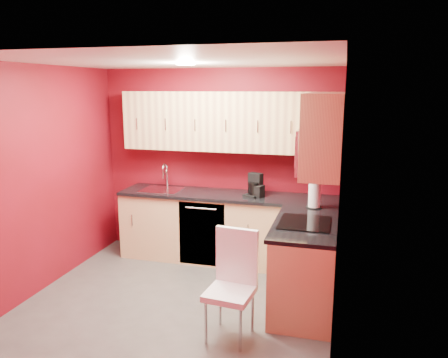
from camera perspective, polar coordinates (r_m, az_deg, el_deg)
The scene contains 21 objects.
floor at distance 4.92m, azimuth -5.73°, elevation -15.40°, with size 3.20×3.20×0.00m, color #4E4C49.
ceiling at distance 4.38m, azimuth -6.42°, elevation 15.07°, with size 3.20×3.20×0.00m, color white.
wall_back at distance 5.88m, azimuth -0.74°, elevation 2.08°, with size 3.20×3.20×0.00m, color maroon.
wall_front at distance 3.19m, azimuth -15.94°, elevation -6.84°, with size 3.20×3.20×0.00m, color maroon.
wall_left at distance 5.28m, azimuth -22.46°, elevation 0.04°, with size 3.00×3.00×0.00m, color maroon.
wall_right at distance 4.19m, azimuth 14.80°, elevation -2.33°, with size 3.00×3.00×0.00m, color maroon.
base_cabinets_back at distance 5.75m, azimuth 0.37°, elevation -6.53°, with size 2.80×0.60×0.87m, color tan.
base_cabinets_right at distance 4.70m, azimuth 10.58°, elevation -11.07°, with size 0.60×1.30×0.87m, color tan.
countertop_back at distance 5.61m, azimuth 0.34°, elevation -2.16°, with size 2.80×0.63×0.04m, color black.
countertop_right at distance 4.53m, azimuth 10.59°, elevation -5.82°, with size 0.63×1.27×0.04m, color black.
upper_cabinets_back at distance 5.59m, azimuth 0.73°, elevation 7.51°, with size 2.80×0.35×0.75m, color #E0C47F.
upper_cabinets_right at distance 4.53m, azimuth 13.08°, elevation 6.98°, with size 0.35×1.55×0.75m.
microwave at distance 4.32m, azimuth 12.38°, elevation 3.74°, with size 0.42×0.76×0.42m.
cooktop at distance 4.49m, azimuth 10.50°, elevation -5.64°, with size 0.50×0.55×0.01m, color black.
sink at distance 5.90m, azimuth -8.08°, elevation -1.03°, with size 0.52×0.42×0.35m.
dishwasher_front at distance 5.55m, azimuth -2.92°, elevation -7.22°, with size 0.60×0.02×0.82m, color black.
downlight at distance 4.66m, azimuth -5.01°, elevation 14.72°, with size 0.20×0.20×0.01m, color white.
coffee_maker at distance 5.46m, azimuth 3.81°, elevation -0.80°, with size 0.17×0.23×0.29m, color black, non-canonical shape.
napkin_holder at distance 5.45m, azimuth 4.38°, elevation -1.60°, with size 0.14×0.14×0.15m, color black, non-canonical shape.
paper_towel at distance 5.04m, azimuth 11.73°, elevation -1.95°, with size 0.18×0.18×0.31m, color white, non-canonical shape.
dining_chair at distance 4.02m, azimuth 0.77°, elevation -13.94°, with size 0.40×0.42×0.99m, color white, non-canonical shape.
Camera 1 is at (1.61, -4.07, 2.25)m, focal length 35.00 mm.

